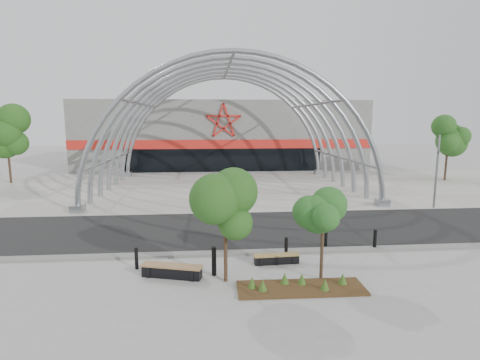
{
  "coord_description": "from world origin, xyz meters",
  "views": [
    {
      "loc": [
        -1.65,
        -15.84,
        5.83
      ],
      "look_at": [
        0.0,
        4.0,
        2.6
      ],
      "focal_mm": 28.0,
      "sensor_mm": 36.0,
      "label": 1
    }
  ],
  "objects_px": {
    "street_tree_0": "(225,200)",
    "street_tree_1": "(323,213)",
    "bench_0": "(172,271)",
    "bollard_2": "(286,248)",
    "bench_1": "(276,259)",
    "signal_pole": "(437,170)"
  },
  "relations": [
    {
      "from": "bench_0",
      "to": "bollard_2",
      "type": "relative_size",
      "value": 2.55
    },
    {
      "from": "signal_pole",
      "to": "street_tree_1",
      "type": "height_order",
      "value": "signal_pole"
    },
    {
      "from": "signal_pole",
      "to": "bench_1",
      "type": "distance_m",
      "value": 15.12
    },
    {
      "from": "street_tree_0",
      "to": "bench_1",
      "type": "distance_m",
      "value": 3.87
    },
    {
      "from": "bench_1",
      "to": "bollard_2",
      "type": "xyz_separation_m",
      "value": [
        0.5,
        0.5,
        0.27
      ]
    },
    {
      "from": "signal_pole",
      "to": "street_tree_1",
      "type": "relative_size",
      "value": 1.38
    },
    {
      "from": "street_tree_0",
      "to": "bench_1",
      "type": "height_order",
      "value": "street_tree_0"
    },
    {
      "from": "bench_1",
      "to": "street_tree_1",
      "type": "bearing_deg",
      "value": -50.81
    },
    {
      "from": "bench_0",
      "to": "bench_1",
      "type": "bearing_deg",
      "value": 13.79
    },
    {
      "from": "bench_0",
      "to": "bollard_2",
      "type": "height_order",
      "value": "bollard_2"
    },
    {
      "from": "bench_0",
      "to": "bollard_2",
      "type": "bearing_deg",
      "value": 18.11
    },
    {
      "from": "bench_0",
      "to": "bench_1",
      "type": "distance_m",
      "value": 4.26
    },
    {
      "from": "street_tree_1",
      "to": "bollard_2",
      "type": "relative_size",
      "value": 3.83
    },
    {
      "from": "street_tree_1",
      "to": "bench_0",
      "type": "xyz_separation_m",
      "value": [
        -5.49,
        0.65,
        -2.3
      ]
    },
    {
      "from": "street_tree_0",
      "to": "street_tree_1",
      "type": "distance_m",
      "value": 3.54
    },
    {
      "from": "street_tree_1",
      "to": "bench_1",
      "type": "bearing_deg",
      "value": 129.19
    },
    {
      "from": "bollard_2",
      "to": "bench_1",
      "type": "bearing_deg",
      "value": -135.0
    },
    {
      "from": "signal_pole",
      "to": "street_tree_0",
      "type": "relative_size",
      "value": 1.15
    },
    {
      "from": "signal_pole",
      "to": "bench_0",
      "type": "xyz_separation_m",
      "value": [
        -16.29,
        -9.71,
        -2.3
      ]
    },
    {
      "from": "street_tree_1",
      "to": "bench_1",
      "type": "xyz_separation_m",
      "value": [
        -1.36,
        1.66,
        -2.34
      ]
    },
    {
      "from": "signal_pole",
      "to": "street_tree_1",
      "type": "distance_m",
      "value": 14.96
    },
    {
      "from": "bench_1",
      "to": "bollard_2",
      "type": "bearing_deg",
      "value": 45.0
    }
  ]
}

